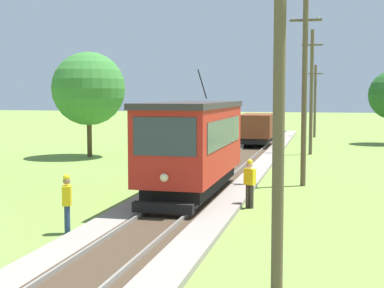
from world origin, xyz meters
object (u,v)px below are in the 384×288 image
object	(u,v)px
red_tram	(193,144)
tree_left_near	(89,89)
utility_pole_far	(311,91)
second_worker	(250,181)
utility_pole_distant	(315,100)
freight_car	(257,128)
utility_pole_mid	(304,91)
track_worker	(67,201)
utility_pole_near_tram	(279,121)

from	to	relation	value
red_tram	tree_left_near	world-z (taller)	tree_left_near
utility_pole_far	second_worker	distance (m)	19.13
utility_pole_distant	tree_left_near	distance (m)	25.01
freight_car	red_tram	bearing A→B (deg)	-89.99
utility_pole_mid	utility_pole_distant	bearing A→B (deg)	90.00
utility_pole_mid	tree_left_near	size ratio (longest dim) A/B	1.21
utility_pole_distant	utility_pole_far	bearing A→B (deg)	-90.00
utility_pole_distant	track_worker	distance (m)	40.04
utility_pole_mid	track_worker	xyz separation A→B (m)	(-6.44, -10.29, -3.29)
track_worker	tree_left_near	world-z (taller)	tree_left_near
red_tram	second_worker	distance (m)	2.92
freight_car	track_worker	xyz separation A→B (m)	(-2.36, -27.23, -0.57)
red_tram	second_worker	xyz separation A→B (m)	(2.38, -1.19, -1.21)
utility_pole_near_tram	utility_pole_mid	distance (m)	14.02
track_worker	second_worker	bearing A→B (deg)	-153.00
freight_car	tree_left_near	world-z (taller)	tree_left_near
freight_car	tree_left_near	xyz separation A→B (m)	(-10.04, -8.43, 2.93)
utility_pole_far	track_worker	xyz separation A→B (m)	(-6.44, -23.71, -3.35)
utility_pole_far	utility_pole_distant	distance (m)	15.74
red_tram	track_worker	distance (m)	6.69
tree_left_near	utility_pole_distant	bearing A→B (deg)	55.61
utility_pole_far	tree_left_near	distance (m)	14.95
red_tram	utility_pole_distant	size ratio (longest dim) A/B	1.23
freight_car	tree_left_near	distance (m)	13.44
utility_pole_distant	utility_pole_mid	bearing A→B (deg)	-90.00
red_tram	track_worker	world-z (taller)	red_tram
tree_left_near	utility_pole_mid	bearing A→B (deg)	-31.09
utility_pole_near_tram	utility_pole_far	xyz separation A→B (m)	(0.00, 27.43, 0.75)
tree_left_near	red_tram	bearing A→B (deg)	-51.56
tree_left_near	utility_pole_far	bearing A→B (deg)	19.17
utility_pole_near_tram	utility_pole_far	world-z (taller)	utility_pole_far
freight_car	utility_pole_mid	xyz separation A→B (m)	(4.08, -16.94, 2.72)
freight_car	utility_pole_near_tram	distance (m)	31.28
utility_pole_near_tram	tree_left_near	xyz separation A→B (m)	(-14.12, 22.52, 0.91)
freight_car	second_worker	bearing A→B (deg)	-83.90
second_worker	utility_pole_distant	bearing A→B (deg)	19.58
track_worker	second_worker	xyz separation A→B (m)	(4.74, 4.95, 0.00)
second_worker	tree_left_near	distance (m)	18.94
red_tram	track_worker	size ratio (longest dim) A/B	4.79
utility_pole_mid	utility_pole_distant	size ratio (longest dim) A/B	1.20
tree_left_near	track_worker	bearing A→B (deg)	-67.78
utility_pole_distant	second_worker	size ratio (longest dim) A/B	3.89
utility_pole_distant	second_worker	xyz separation A→B (m)	(-1.70, -34.48, -2.58)
red_tram	utility_pole_far	distance (m)	18.16
utility_pole_near_tram	second_worker	world-z (taller)	utility_pole_near_tram
utility_pole_distant	tree_left_near	size ratio (longest dim) A/B	1.01
utility_pole_near_tram	utility_pole_far	distance (m)	27.44
utility_pole_far	track_worker	distance (m)	24.80
utility_pole_distant	second_worker	distance (m)	34.62
red_tram	utility_pole_mid	xyz separation A→B (m)	(4.07, 4.15, 2.08)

